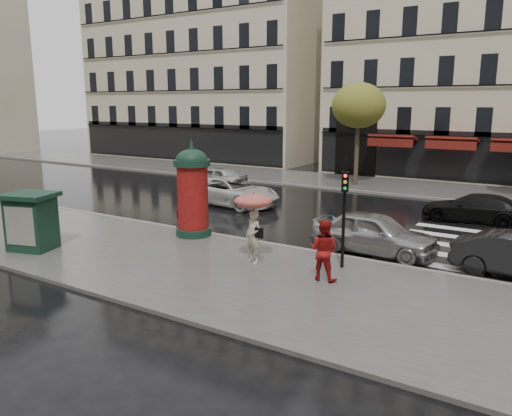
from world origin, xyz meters
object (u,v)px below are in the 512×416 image
Objects in this scene: woman_umbrella at (253,216)px; car_white at (231,191)px; man_burgundy at (183,213)px; morris_column at (193,189)px; car_black at (474,208)px; newsstand at (31,221)px; traffic_light at (344,203)px; woman_red at (324,250)px; car_far_silver at (214,178)px; car_silver at (374,233)px.

woman_umbrella is 10.25m from car_white.
morris_column reaches higher than man_burgundy.
morris_column is at bearing -179.88° from man_burgundy.
car_black is (11.57, 2.75, -0.09)m from car_white.
newsstand is at bearing 56.31° from man_burgundy.
woman_red is at bearing -93.07° from traffic_light.
newsstand is at bearing 13.68° from woman_red.
car_far_silver is (-6.23, 9.66, -1.25)m from morris_column.
car_black is at bearing 86.66° from car_far_silver.
car_far_silver is at bearing 61.26° from car_silver.
car_silver is 15.28m from car_far_silver.
car_far_silver is at bearing 52.47° from car_white.
traffic_light is (6.68, -0.66, 0.28)m from morris_column.
man_burgundy is at bearing -49.88° from car_black.
traffic_light is at bearing -16.87° from car_black.
morris_column is 11.57m from car_far_silver.
car_silver is 1.00× the size of car_black.
car_silver is 10.34m from car_white.
car_silver is at bearing 50.31° from woman_umbrella.
car_silver reaches higher than car_white.
morris_column is (-6.61, 1.98, 0.95)m from woman_red.
man_burgundy is 7.37m from traffic_light.
traffic_light is (2.72, 1.05, 0.57)m from woman_umbrella.
car_white is at bearing 143.13° from traffic_light.
car_far_silver is (-13.10, 7.86, -0.02)m from car_silver.
woman_umbrella is 0.53× the size of car_black.
car_far_silver is at bearing 141.33° from traffic_light.
woman_umbrella is 8.19m from newsstand.
woman_umbrella is at bearing -6.73° from woman_red.
morris_column reaches higher than car_far_silver.
man_burgundy is 0.47× the size of traffic_light.
man_burgundy is 1.18m from morris_column.
car_black is at bearing 64.31° from woman_umbrella.
car_silver is 1.03× the size of car_far_silver.
car_black is (5.13, 10.67, -1.05)m from woman_umbrella.
newsstand is (-7.62, -2.96, -0.51)m from woman_umbrella.
newsstand is (-10.34, -4.01, -1.08)m from traffic_light.
man_burgundy reaches higher than car_far_silver.
car_silver reaches higher than car_far_silver.
woman_red is 17.33m from car_far_silver.
morris_column reaches higher than car_silver.
car_far_silver is (-5.69, 9.66, -0.21)m from man_burgundy.
newsstand reaches higher than car_silver.
newsstand is at bearing -158.80° from woman_umbrella.
woman_red is 0.89× the size of newsstand.
car_white reaches higher than car_far_silver.
woman_red is 11.22m from car_black.
morris_column is 0.73× the size of car_white.
morris_column reaches higher than woman_red.
car_black is at bearing 75.95° from traffic_light.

